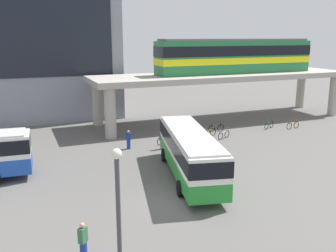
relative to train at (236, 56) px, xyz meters
name	(u,v)px	position (x,y,z in m)	size (l,w,h in m)	color
ground_plane	(131,153)	(-15.09, -8.30, -7.34)	(120.00, 120.00, 0.00)	#605E5B
elevated_platform	(223,80)	(-1.49, 0.00, -2.67)	(30.21, 7.33, 5.37)	#ADA89E
train	(236,56)	(0.00, 0.00, 0.00)	(18.83, 2.96, 3.84)	#26723F
bus_main	(189,149)	(-12.86, -14.90, -5.35)	(5.01, 11.33, 3.22)	#268C33
bicycle_black	(216,128)	(-4.89, -4.62, -6.98)	(1.79, 0.06, 1.04)	black
bicycle_green	(269,125)	(0.93, -5.59, -6.98)	(1.66, 0.78, 1.04)	black
bicycle_blue	(166,140)	(-11.35, -6.87, -6.98)	(1.79, 0.26, 1.04)	black
bicycle_orange	(293,125)	(3.20, -6.60, -6.98)	(1.78, 0.29, 1.04)	black
bicycle_brown	(209,133)	(-6.42, -5.96, -6.98)	(1.75, 0.50, 1.04)	black
bicycle_silver	(224,135)	(-5.54, -7.22, -6.98)	(1.66, 0.79, 1.04)	black
pedestrian_walking_across	(162,141)	(-12.22, -8.15, -6.61)	(0.41, 0.32, 1.57)	maroon
pedestrian_by_bike_rack	(129,140)	(-14.86, -6.97, -6.56)	(0.47, 0.38, 1.66)	navy
pedestrian_near_building	(83,242)	(-21.39, -22.08, -6.51)	(0.46, 0.47, 1.77)	navy
lamp_post	(119,218)	(-20.69, -25.67, -3.77)	(0.36, 0.36, 6.02)	#3F3F44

